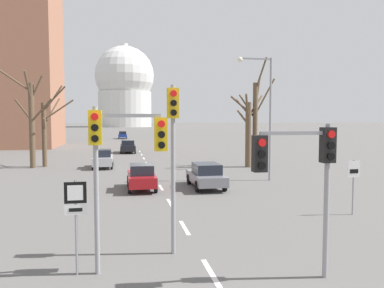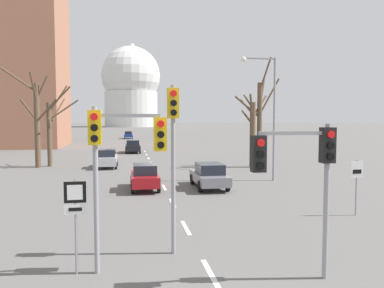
# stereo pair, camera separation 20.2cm
# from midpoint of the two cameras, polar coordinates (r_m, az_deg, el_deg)

# --- Properties ---
(lane_stripe_0) EXTENTS (0.16, 2.00, 0.01)m
(lane_stripe_0) POSITION_cam_midpoint_polar(r_m,az_deg,el_deg) (11.28, 3.32, -18.99)
(lane_stripe_0) COLOR silver
(lane_stripe_0) RESTS_ON ground_plane
(lane_stripe_1) EXTENTS (0.16, 2.00, 0.01)m
(lane_stripe_1) POSITION_cam_midpoint_polar(r_m,az_deg,el_deg) (15.45, -0.56, -12.62)
(lane_stripe_1) COLOR silver
(lane_stripe_1) RESTS_ON ground_plane
(lane_stripe_2) EXTENTS (0.16, 2.00, 0.01)m
(lane_stripe_2) POSITION_cam_midpoint_polar(r_m,az_deg,el_deg) (19.76, -2.69, -8.96)
(lane_stripe_2) COLOR silver
(lane_stripe_2) RESTS_ON ground_plane
(lane_stripe_3) EXTENTS (0.16, 2.00, 0.01)m
(lane_stripe_3) POSITION_cam_midpoint_polar(r_m,az_deg,el_deg) (24.14, -4.02, -6.61)
(lane_stripe_3) COLOR silver
(lane_stripe_3) RESTS_ON ground_plane
(lane_stripe_4) EXTENTS (0.16, 2.00, 0.01)m
(lane_stripe_4) POSITION_cam_midpoint_polar(r_m,az_deg,el_deg) (28.56, -4.94, -4.99)
(lane_stripe_4) COLOR silver
(lane_stripe_4) RESTS_ON ground_plane
(lane_stripe_5) EXTENTS (0.16, 2.00, 0.01)m
(lane_stripe_5) POSITION_cam_midpoint_polar(r_m,az_deg,el_deg) (33.00, -5.60, -3.80)
(lane_stripe_5) COLOR silver
(lane_stripe_5) RESTS_ON ground_plane
(lane_stripe_6) EXTENTS (0.16, 2.00, 0.01)m
(lane_stripe_6) POSITION_cam_midpoint_polar(r_m,az_deg,el_deg) (37.46, -6.11, -2.89)
(lane_stripe_6) COLOR silver
(lane_stripe_6) RESTS_ON ground_plane
(lane_stripe_7) EXTENTS (0.16, 2.00, 0.01)m
(lane_stripe_7) POSITION_cam_midpoint_polar(r_m,az_deg,el_deg) (41.92, -6.51, -2.18)
(lane_stripe_7) COLOR silver
(lane_stripe_7) RESTS_ON ground_plane
(lane_stripe_8) EXTENTS (0.16, 2.00, 0.01)m
(lane_stripe_8) POSITION_cam_midpoint_polar(r_m,az_deg,el_deg) (46.39, -6.83, -1.60)
(lane_stripe_8) COLOR silver
(lane_stripe_8) RESTS_ON ground_plane
(lane_stripe_9) EXTENTS (0.16, 2.00, 0.01)m
(lane_stripe_9) POSITION_cam_midpoint_polar(r_m,az_deg,el_deg) (50.87, -7.10, -1.13)
(lane_stripe_9) COLOR silver
(lane_stripe_9) RESTS_ON ground_plane
(traffic_signal_near_left) EXTENTS (2.18, 0.34, 4.72)m
(traffic_signal_near_left) POSITION_cam_midpoint_polar(r_m,az_deg,el_deg) (10.69, -10.58, -0.52)
(traffic_signal_near_left) COLOR gray
(traffic_signal_near_left) RESTS_ON ground_plane
(traffic_signal_near_right) EXTENTS (2.30, 0.34, 4.26)m
(traffic_signal_near_right) POSITION_cam_midpoint_polar(r_m,az_deg,el_deg) (10.42, 17.03, -2.75)
(traffic_signal_near_right) COLOR gray
(traffic_signal_near_right) RESTS_ON ground_plane
(traffic_signal_centre_tall) EXTENTS (0.36, 0.34, 5.46)m
(traffic_signal_centre_tall) POSITION_cam_midpoint_polar(r_m,az_deg,el_deg) (11.97, -2.42, 1.00)
(traffic_signal_centre_tall) COLOR gray
(traffic_signal_centre_tall) RESTS_ON ground_plane
(route_sign_post) EXTENTS (0.60, 0.08, 2.69)m
(route_sign_post) POSITION_cam_midpoint_polar(r_m,az_deg,el_deg) (11.06, -16.84, -9.59)
(route_sign_post) COLOR gray
(route_sign_post) RESTS_ON ground_plane
(speed_limit_sign) EXTENTS (0.60, 0.08, 2.53)m
(speed_limit_sign) POSITION_cam_midpoint_polar(r_m,az_deg,el_deg) (18.57, 24.08, -4.75)
(speed_limit_sign) COLOR gray
(speed_limit_sign) RESTS_ON ground_plane
(street_lamp_right) EXTENTS (2.54, 0.36, 8.66)m
(street_lamp_right) POSITION_cam_midpoint_polar(r_m,az_deg,el_deg) (26.93, 11.75, 5.77)
(street_lamp_right) COLOR gray
(street_lamp_right) RESTS_ON ground_plane
(sedan_near_left) EXTENTS (1.72, 3.89, 1.59)m
(sedan_near_left) POSITION_cam_midpoint_polar(r_m,az_deg,el_deg) (23.47, -6.98, -4.93)
(sedan_near_left) COLOR maroon
(sedan_near_left) RESTS_ON ground_plane
(sedan_near_right) EXTENTS (1.90, 4.03, 1.66)m
(sedan_near_right) POSITION_cam_midpoint_polar(r_m,az_deg,el_deg) (84.42, -9.61, 1.38)
(sedan_near_right) COLOR navy
(sedan_near_right) RESTS_ON ground_plane
(sedan_mid_centre) EXTENTS (1.89, 4.45, 1.58)m
(sedan_mid_centre) POSITION_cam_midpoint_polar(r_m,az_deg,el_deg) (23.88, 2.88, -4.77)
(sedan_mid_centre) COLOR slate
(sedan_mid_centre) RESTS_ON ground_plane
(sedan_far_left) EXTENTS (1.76, 3.85, 1.67)m
(sedan_far_left) POSITION_cam_midpoint_polar(r_m,az_deg,el_deg) (34.47, -12.61, -2.17)
(sedan_far_left) COLOR #B7B7BC
(sedan_far_left) RESTS_ON ground_plane
(sedan_far_right) EXTENTS (1.95, 4.47, 1.66)m
(sedan_far_right) POSITION_cam_midpoint_polar(r_m,az_deg,el_deg) (49.12, -8.90, -0.35)
(sedan_far_right) COLOR black
(sedan_far_right) RESTS_ON ground_plane
(bare_tree_left_near) EXTENTS (4.65, 2.01, 8.86)m
(bare_tree_left_near) POSITION_cam_midpoint_polar(r_m,az_deg,el_deg) (36.23, -22.48, 3.41)
(bare_tree_left_near) COLOR brown
(bare_tree_left_near) RESTS_ON ground_plane
(bare_tree_right_near) EXTENTS (3.69, 3.21, 6.64)m
(bare_tree_right_near) POSITION_cam_midpoint_polar(r_m,az_deg,el_deg) (34.28, 9.33, 2.19)
(bare_tree_right_near) COLOR brown
(bare_tree_right_near) RESTS_ON ground_plane
(bare_tree_left_far) EXTENTS (2.85, 3.28, 7.50)m
(bare_tree_left_far) POSITION_cam_midpoint_polar(r_m,az_deg,el_deg) (36.76, -20.50, 2.23)
(bare_tree_left_far) COLOR brown
(bare_tree_left_far) RESTS_ON ground_plane
(bare_tree_right_far) EXTENTS (2.88, 3.30, 9.78)m
(bare_tree_right_far) POSITION_cam_midpoint_polar(r_m,az_deg,el_deg) (34.64, 10.48, 3.70)
(bare_tree_right_far) COLOR brown
(bare_tree_right_far) RESTS_ON ground_plane
(capitol_dome) EXTENTS (32.52, 32.52, 45.93)m
(capitol_dome) POSITION_cam_midpoint_polar(r_m,az_deg,el_deg) (214.03, -9.25, 8.61)
(capitol_dome) COLOR silver
(capitol_dome) RESTS_ON ground_plane
(apartment_block_left) EXTENTS (18.00, 14.00, 27.60)m
(apartment_block_left) POSITION_cam_midpoint_polar(r_m,az_deg,el_deg) (66.51, -26.75, 11.58)
(apartment_block_left) COLOR #9E664C
(apartment_block_left) RESTS_ON ground_plane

